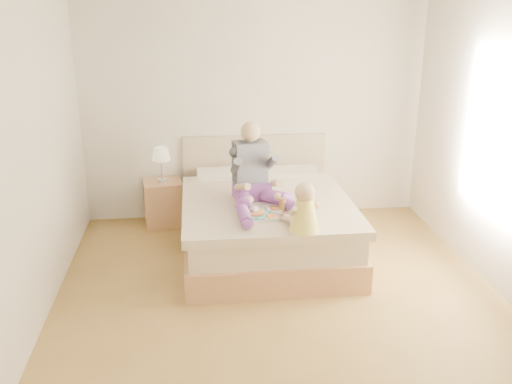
{
  "coord_description": "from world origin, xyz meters",
  "views": [
    {
      "loc": [
        -0.71,
        -4.48,
        2.58
      ],
      "look_at": [
        -0.14,
        0.65,
        0.79
      ],
      "focal_mm": 40.0,
      "sensor_mm": 36.0,
      "label": 1
    }
  ],
  "objects": [
    {
      "name": "bed",
      "position": [
        0.0,
        1.08,
        0.32
      ],
      "size": [
        1.7,
        2.18,
        1.0
      ],
      "color": "#A5744D",
      "rests_on": "ground"
    },
    {
      "name": "baby",
      "position": [
        0.22,
        0.09,
        0.79
      ],
      "size": [
        0.33,
        0.4,
        0.45
      ],
      "rotation": [
        0.0,
        0.0,
        0.38
      ],
      "color": "#FCEA4F",
      "rests_on": "bed"
    },
    {
      "name": "lamp",
      "position": [
        -1.09,
        1.85,
        0.84
      ],
      "size": [
        0.2,
        0.2,
        0.41
      ],
      "color": "silver",
      "rests_on": "nightstand"
    },
    {
      "name": "room",
      "position": [
        0.08,
        0.01,
        1.51
      ],
      "size": [
        4.02,
        4.22,
        2.71
      ],
      "color": "brown",
      "rests_on": "ground"
    },
    {
      "name": "adult",
      "position": [
        -0.12,
        0.85,
        0.85
      ],
      "size": [
        0.71,
        1.04,
        0.82
      ],
      "rotation": [
        0.0,
        0.0,
        0.21
      ],
      "color": "#72398F",
      "rests_on": "bed"
    },
    {
      "name": "nightstand",
      "position": [
        -1.1,
        1.88,
        0.27
      ],
      "size": [
        0.48,
        0.44,
        0.53
      ],
      "rotation": [
        0.0,
        0.0,
        0.13
      ],
      "color": "#A5744D",
      "rests_on": "ground"
    },
    {
      "name": "tray",
      "position": [
        -0.07,
        0.48,
        0.64
      ],
      "size": [
        0.54,
        0.45,
        0.14
      ],
      "rotation": [
        0.0,
        0.0,
        0.16
      ],
      "color": "silver",
      "rests_on": "bed"
    }
  ]
}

